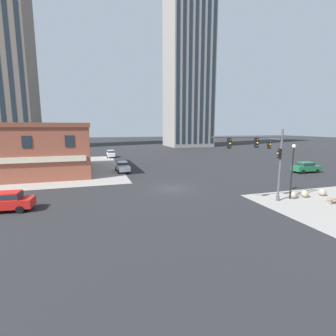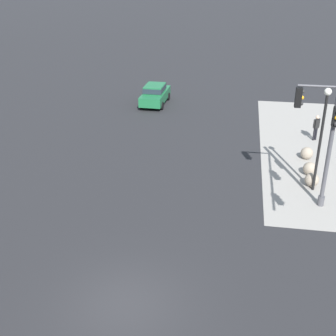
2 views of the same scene
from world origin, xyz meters
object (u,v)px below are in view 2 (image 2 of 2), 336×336
(traffic_signal_main, at_px, (335,129))
(street_lamp_corner_near, at_px, (322,129))
(pedestrian_near_bench, at_px, (316,126))
(bollard_sphere_curb_a, at_px, (312,180))
(bollard_sphere_curb_b, at_px, (310,169))
(bollard_sphere_curb_c, at_px, (307,153))
(car_main_northbound_near, at_px, (155,94))

(traffic_signal_main, distance_m, street_lamp_corner_near, 3.25)
(pedestrian_near_bench, xyz_separation_m, street_lamp_corner_near, (-7.37, 0.98, 2.43))
(bollard_sphere_curb_a, xyz_separation_m, pedestrian_near_bench, (6.94, -1.02, 0.62))
(bollard_sphere_curb_b, bearing_deg, pedestrian_near_bench, -9.85)
(bollard_sphere_curb_a, xyz_separation_m, bollard_sphere_curb_b, (1.42, -0.06, 0.00))
(traffic_signal_main, xyz_separation_m, bollard_sphere_curb_b, (4.91, -0.05, -4.15))
(bollard_sphere_curb_c, distance_m, street_lamp_corner_near, 5.10)
(traffic_signal_main, height_order, street_lamp_corner_near, traffic_signal_main)
(traffic_signal_main, height_order, bollard_sphere_curb_b, traffic_signal_main)
(bollard_sphere_curb_b, relative_size, street_lamp_corner_near, 0.14)
(bollard_sphere_curb_c, height_order, car_main_northbound_near, car_main_northbound_near)
(traffic_signal_main, relative_size, bollard_sphere_curb_a, 9.94)
(bollard_sphere_curb_b, xyz_separation_m, bollard_sphere_curb_c, (2.24, -0.08, 0.00))
(bollard_sphere_curb_b, distance_m, car_main_northbound_near, 16.15)
(bollard_sphere_curb_a, height_order, street_lamp_corner_near, street_lamp_corner_near)
(bollard_sphere_curb_b, relative_size, pedestrian_near_bench, 0.44)
(bollard_sphere_curb_b, relative_size, car_main_northbound_near, 0.17)
(bollard_sphere_curb_a, relative_size, bollard_sphere_curb_b, 1.00)
(traffic_signal_main, bearing_deg, street_lamp_corner_near, -0.63)
(bollard_sphere_curb_c, bearing_deg, pedestrian_near_bench, -14.91)
(bollard_sphere_curb_a, height_order, bollard_sphere_curb_b, same)
(car_main_northbound_near, bearing_deg, street_lamp_corner_near, -140.56)
(bollard_sphere_curb_a, height_order, pedestrian_near_bench, pedestrian_near_bench)
(bollard_sphere_curb_c, xyz_separation_m, car_main_northbound_near, (9.44, 11.23, 0.54))
(car_main_northbound_near, bearing_deg, traffic_signal_main, -146.22)
(traffic_signal_main, bearing_deg, car_main_northbound_near, 33.78)
(street_lamp_corner_near, height_order, car_main_northbound_near, street_lamp_corner_near)
(bollard_sphere_curb_b, height_order, bollard_sphere_curb_c, same)
(bollard_sphere_curb_b, relative_size, bollard_sphere_curb_c, 1.00)
(pedestrian_near_bench, distance_m, street_lamp_corner_near, 7.83)
(bollard_sphere_curb_c, bearing_deg, bollard_sphere_curb_a, 177.77)
(bollard_sphere_curb_a, relative_size, car_main_northbound_near, 0.17)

